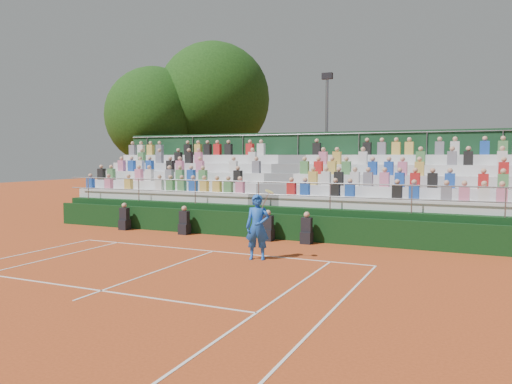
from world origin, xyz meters
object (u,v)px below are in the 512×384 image
at_px(tennis_player, 258,227).
at_px(tree_east, 214,99).
at_px(tree_west, 154,116).
at_px(floodlight_mast, 327,132).

height_order(tennis_player, tree_east, tree_east).
bearing_deg(tree_east, tree_west, -141.22).
distance_m(tennis_player, floodlight_mast, 14.09).
bearing_deg(tree_west, floodlight_mast, 7.64).
bearing_deg(tree_west, tennis_player, -43.69).
relative_size(tree_east, floodlight_mast, 1.33).
bearing_deg(tennis_player, floodlight_mast, 97.55).
bearing_deg(tennis_player, tree_west, 136.31).
xyz_separation_m(tree_west, floodlight_mast, (10.82, 1.45, -1.13)).
height_order(tree_west, floodlight_mast, tree_west).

